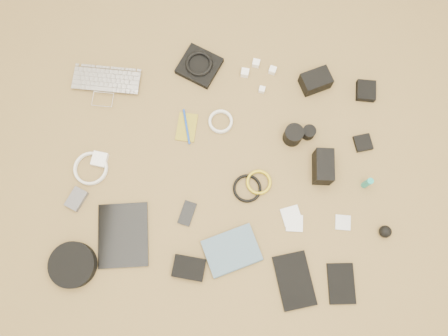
# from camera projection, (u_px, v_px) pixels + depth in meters

# --- Properties ---
(laptop) EXTENTS (0.30, 0.22, 0.02)m
(laptop) POSITION_uv_depth(u_px,v_px,m) (105.00, 89.00, 1.92)
(laptop) COLOR silver
(laptop) RESTS_ON ground
(headphone_pouch) EXTENTS (0.22, 0.21, 0.03)m
(headphone_pouch) POSITION_uv_depth(u_px,v_px,m) (199.00, 66.00, 1.94)
(headphone_pouch) COLOR black
(headphone_pouch) RESTS_ON ground
(headphones) EXTENTS (0.15, 0.15, 0.02)m
(headphones) POSITION_uv_depth(u_px,v_px,m) (199.00, 64.00, 1.92)
(headphones) COLOR black
(headphones) RESTS_ON headphone_pouch
(charger_a) EXTENTS (0.04, 0.04, 0.03)m
(charger_a) POSITION_uv_depth(u_px,v_px,m) (245.00, 73.00, 1.93)
(charger_a) COLOR white
(charger_a) RESTS_ON ground
(charger_b) EXTENTS (0.04, 0.04, 0.03)m
(charger_b) POSITION_uv_depth(u_px,v_px,m) (256.00, 63.00, 1.94)
(charger_b) COLOR white
(charger_b) RESTS_ON ground
(charger_c) EXTENTS (0.04, 0.04, 0.03)m
(charger_c) POSITION_uv_depth(u_px,v_px,m) (273.00, 70.00, 1.94)
(charger_c) COLOR white
(charger_c) RESTS_ON ground
(charger_d) EXTENTS (0.03, 0.03, 0.02)m
(charger_d) POSITION_uv_depth(u_px,v_px,m) (262.00, 90.00, 1.92)
(charger_d) COLOR white
(charger_d) RESTS_ON ground
(dslr_camera) EXTENTS (0.15, 0.13, 0.07)m
(dslr_camera) POSITION_uv_depth(u_px,v_px,m) (316.00, 81.00, 1.90)
(dslr_camera) COLOR black
(dslr_camera) RESTS_ON ground
(lens_pouch) EXTENTS (0.08, 0.09, 0.03)m
(lens_pouch) POSITION_uv_depth(u_px,v_px,m) (366.00, 91.00, 1.91)
(lens_pouch) COLOR black
(lens_pouch) RESTS_ON ground
(notebook_olive) EXTENTS (0.09, 0.13, 0.01)m
(notebook_olive) POSITION_uv_depth(u_px,v_px,m) (187.00, 127.00, 1.88)
(notebook_olive) COLOR olive
(notebook_olive) RESTS_ON ground
(pen_blue) EXTENTS (0.05, 0.16, 0.01)m
(pen_blue) POSITION_uv_depth(u_px,v_px,m) (187.00, 127.00, 1.88)
(pen_blue) COLOR #153EAD
(pen_blue) RESTS_ON notebook_olive
(cable_white_a) EXTENTS (0.13, 0.13, 0.01)m
(cable_white_a) POSITION_uv_depth(u_px,v_px,m) (221.00, 122.00, 1.89)
(cable_white_a) COLOR white
(cable_white_a) RESTS_ON ground
(lens_a) EXTENTS (0.10, 0.10, 0.08)m
(lens_a) POSITION_uv_depth(u_px,v_px,m) (293.00, 135.00, 1.83)
(lens_a) COLOR black
(lens_a) RESTS_ON ground
(lens_b) EXTENTS (0.07, 0.07, 0.05)m
(lens_b) POSITION_uv_depth(u_px,v_px,m) (309.00, 132.00, 1.85)
(lens_b) COLOR black
(lens_b) RESTS_ON ground
(card_reader) EXTENTS (0.09, 0.09, 0.02)m
(card_reader) POSITION_uv_depth(u_px,v_px,m) (363.00, 143.00, 1.86)
(card_reader) COLOR black
(card_reader) RESTS_ON ground
(power_brick) EXTENTS (0.07, 0.07, 0.03)m
(power_brick) POSITION_uv_depth(u_px,v_px,m) (100.00, 159.00, 1.84)
(power_brick) COLOR white
(power_brick) RESTS_ON ground
(cable_white_b) EXTENTS (0.16, 0.16, 0.01)m
(cable_white_b) POSITION_uv_depth(u_px,v_px,m) (91.00, 169.00, 1.84)
(cable_white_b) COLOR white
(cable_white_b) RESTS_ON ground
(cable_black) EXTENTS (0.15, 0.15, 0.01)m
(cable_black) POSITION_uv_depth(u_px,v_px,m) (247.00, 189.00, 1.82)
(cable_black) COLOR black
(cable_black) RESTS_ON ground
(cable_yellow) EXTENTS (0.12, 0.12, 0.01)m
(cable_yellow) POSITION_uv_depth(u_px,v_px,m) (259.00, 183.00, 1.82)
(cable_yellow) COLOR gold
(cable_yellow) RESTS_ON ground
(flash) EXTENTS (0.08, 0.14, 0.10)m
(flash) POSITION_uv_depth(u_px,v_px,m) (323.00, 167.00, 1.79)
(flash) COLOR black
(flash) RESTS_ON ground
(lens_cleaner) EXTENTS (0.03, 0.03, 0.09)m
(lens_cleaner) POSITION_uv_depth(u_px,v_px,m) (367.00, 183.00, 1.78)
(lens_cleaner) COLOR teal
(lens_cleaner) RESTS_ON ground
(battery_charger) EXTENTS (0.09, 0.11, 0.03)m
(battery_charger) POSITION_uv_depth(u_px,v_px,m) (76.00, 199.00, 1.80)
(battery_charger) COLOR #525156
(battery_charger) RESTS_ON ground
(tablet) EXTENTS (0.23, 0.28, 0.01)m
(tablet) POSITION_uv_depth(u_px,v_px,m) (123.00, 235.00, 1.77)
(tablet) COLOR black
(tablet) RESTS_ON ground
(phone) EXTENTS (0.08, 0.11, 0.01)m
(phone) POSITION_uv_depth(u_px,v_px,m) (187.00, 213.00, 1.80)
(phone) COLOR black
(phone) RESTS_ON ground
(filter_case_left) EXTENTS (0.10, 0.10, 0.01)m
(filter_case_left) POSITION_uv_depth(u_px,v_px,m) (291.00, 216.00, 1.79)
(filter_case_left) COLOR silver
(filter_case_left) RESTS_ON ground
(filter_case_mid) EXTENTS (0.07, 0.07, 0.01)m
(filter_case_mid) POSITION_uv_depth(u_px,v_px,m) (294.00, 223.00, 1.79)
(filter_case_mid) COLOR silver
(filter_case_mid) RESTS_ON ground
(filter_case_right) EXTENTS (0.06, 0.06, 0.01)m
(filter_case_right) POSITION_uv_depth(u_px,v_px,m) (343.00, 223.00, 1.79)
(filter_case_right) COLOR silver
(filter_case_right) RESTS_ON ground
(air_blower) EXTENTS (0.06, 0.06, 0.05)m
(air_blower) POSITION_uv_depth(u_px,v_px,m) (385.00, 232.00, 1.76)
(air_blower) COLOR black
(air_blower) RESTS_ON ground
(headphone_case) EXTENTS (0.18, 0.18, 0.05)m
(headphone_case) POSITION_uv_depth(u_px,v_px,m) (73.00, 265.00, 1.73)
(headphone_case) COLOR black
(headphone_case) RESTS_ON ground
(drive_case) EXTENTS (0.13, 0.10, 0.03)m
(drive_case) POSITION_uv_depth(u_px,v_px,m) (189.00, 268.00, 1.73)
(drive_case) COLOR black
(drive_case) RESTS_ON ground
(paperback) EXTENTS (0.26, 0.23, 0.02)m
(paperback) POSITION_uv_depth(u_px,v_px,m) (239.00, 269.00, 1.74)
(paperback) COLOR #466277
(paperback) RESTS_ON ground
(notebook_black_a) EXTENTS (0.18, 0.24, 0.02)m
(notebook_black_a) POSITION_uv_depth(u_px,v_px,m) (294.00, 281.00, 1.73)
(notebook_black_a) COLOR black
(notebook_black_a) RESTS_ON ground
(notebook_black_b) EXTENTS (0.12, 0.17, 0.01)m
(notebook_black_b) POSITION_uv_depth(u_px,v_px,m) (341.00, 283.00, 1.73)
(notebook_black_b) COLOR black
(notebook_black_b) RESTS_ON ground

